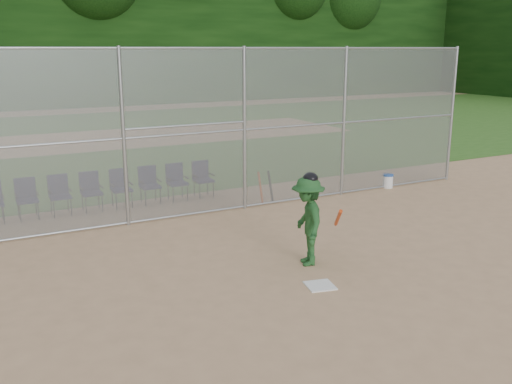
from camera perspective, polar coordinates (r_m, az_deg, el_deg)
name	(u,v)px	position (r m, az deg, el deg)	size (l,w,h in m)	color
ground	(324,286)	(9.94, 6.85, -9.31)	(100.00, 100.00, 0.00)	tan
grass_strip	(92,140)	(26.28, -16.07, 5.01)	(100.00, 100.00, 0.00)	#2F5F1C
dirt_patch_far	(92,140)	(26.28, -16.07, 5.02)	(24.00, 24.00, 0.00)	tan
backstop_fence	(207,130)	(13.65, -4.94, 6.23)	(16.09, 0.09, 4.00)	gray
treeline	(74,12)	(27.99, -17.77, 16.72)	(81.00, 60.00, 11.00)	black
home_plate	(320,286)	(9.92, 6.42, -9.28)	(0.47, 0.47, 0.02)	white
batter_at_plate	(308,220)	(10.60, 5.19, -2.84)	(1.09, 1.36, 1.76)	#205123
water_cooler	(388,181)	(17.00, 13.03, 1.09)	(0.32, 0.32, 0.40)	white
spare_bats	(266,187)	(14.89, 0.96, 0.47)	(0.36, 0.32, 0.83)	#D84C14
chair_3	(27,199)	(14.51, -21.91, -0.68)	(0.54, 0.52, 0.96)	#0E1035
chair_4	(60,196)	(14.59, -18.99, -0.34)	(0.54, 0.52, 0.96)	#0E1035
chair_5	(92,192)	(14.72, -16.12, 0.00)	(0.54, 0.52, 0.96)	#0E1035
chair_6	(122,189)	(14.88, -13.29, 0.33)	(0.54, 0.52, 0.96)	#0E1035
chair_7	(150,185)	(15.07, -10.54, 0.65)	(0.54, 0.52, 0.96)	#0E1035
chair_8	(177,182)	(15.30, -7.86, 0.96)	(0.54, 0.52, 0.96)	#0E1035
chair_9	(204,179)	(15.57, -5.27, 1.26)	(0.54, 0.52, 0.96)	#0E1035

